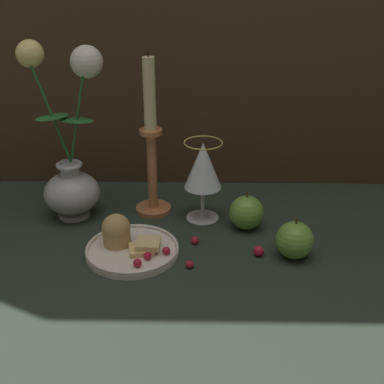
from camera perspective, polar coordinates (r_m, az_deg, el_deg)
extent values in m
plane|color=#232D23|center=(1.08, -2.43, -4.27)|extent=(2.40, 2.40, 0.00)
cylinder|color=#A3A3A8|center=(1.16, -12.44, -2.24)|extent=(0.07, 0.07, 0.01)
ellipsoid|color=#A3A3A8|center=(1.14, -12.66, -0.09)|extent=(0.12, 0.12, 0.09)
cylinder|color=#A3A3A8|center=(1.12, -12.89, 2.06)|extent=(0.04, 0.04, 0.03)
torus|color=#A3A3A8|center=(1.12, -12.98, 2.83)|extent=(0.05, 0.05, 0.01)
cylinder|color=#23662D|center=(1.10, -14.89, 8.31)|extent=(0.06, 0.02, 0.22)
ellipsoid|color=#23662D|center=(1.10, -14.69, 7.75)|extent=(0.08, 0.08, 0.00)
sphere|color=#EFD67A|center=(1.09, -16.91, 13.94)|extent=(0.05, 0.05, 0.05)
cylinder|color=#23662D|center=(1.09, -12.11, 8.02)|extent=(0.05, 0.03, 0.21)
ellipsoid|color=#23662D|center=(1.09, -12.20, 7.49)|extent=(0.08, 0.06, 0.00)
sphere|color=silver|center=(1.06, -11.19, 13.48)|extent=(0.06, 0.06, 0.06)
cylinder|color=silver|center=(1.01, -6.38, -6.30)|extent=(0.17, 0.17, 0.01)
torus|color=silver|center=(1.01, -6.41, -5.91)|extent=(0.17, 0.17, 0.01)
cylinder|color=tan|center=(1.02, -8.04, -4.68)|extent=(0.05, 0.05, 0.03)
sphere|color=tan|center=(1.01, -8.10, -3.83)|extent=(0.05, 0.05, 0.05)
cube|color=#DBBC7A|center=(1.00, -5.47, -6.10)|extent=(0.05, 0.05, 0.01)
cube|color=#DBBC7A|center=(1.00, -4.71, -5.49)|extent=(0.05, 0.05, 0.01)
sphere|color=#AD192D|center=(0.96, -5.85, -7.54)|extent=(0.02, 0.02, 0.02)
sphere|color=#AD192D|center=(0.97, -4.75, -6.81)|extent=(0.01, 0.01, 0.01)
sphere|color=#AD192D|center=(0.99, -3.04, -6.26)|extent=(0.01, 0.01, 0.01)
cylinder|color=silver|center=(1.13, 1.12, -2.68)|extent=(0.07, 0.07, 0.00)
cylinder|color=silver|center=(1.11, 1.14, -1.04)|extent=(0.01, 0.01, 0.07)
cone|color=silver|center=(1.08, 1.18, 2.87)|extent=(0.08, 0.08, 0.10)
cone|color=maroon|center=(1.08, 1.17, 2.17)|extent=(0.07, 0.07, 0.07)
torus|color=gold|center=(1.06, 1.20, 5.28)|extent=(0.08, 0.08, 0.00)
cylinder|color=#B77042|center=(1.16, -4.13, -1.80)|extent=(0.08, 0.08, 0.01)
cylinder|color=#B77042|center=(1.12, -4.27, 2.19)|extent=(0.02, 0.02, 0.17)
cylinder|color=#B77042|center=(1.09, -4.42, 6.44)|extent=(0.05, 0.05, 0.01)
cylinder|color=beige|center=(1.07, -4.57, 10.36)|extent=(0.02, 0.02, 0.14)
cylinder|color=black|center=(1.05, -4.72, 14.44)|extent=(0.00, 0.00, 0.01)
sphere|color=#669938|center=(1.08, 5.83, -2.20)|extent=(0.07, 0.07, 0.07)
cylinder|color=#4C3319|center=(1.06, 5.93, -0.25)|extent=(0.00, 0.00, 0.01)
sphere|color=#669938|center=(1.00, 10.89, -5.06)|extent=(0.07, 0.07, 0.07)
cylinder|color=#4C3319|center=(0.98, 11.09, -3.00)|extent=(0.00, 0.00, 0.01)
sphere|color=#AD192D|center=(0.97, -0.25, -7.73)|extent=(0.01, 0.01, 0.01)
sphere|color=#AD192D|center=(1.01, 7.12, -6.27)|extent=(0.02, 0.02, 0.02)
sphere|color=#AD192D|center=(1.04, 0.33, -5.18)|extent=(0.02, 0.02, 0.02)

